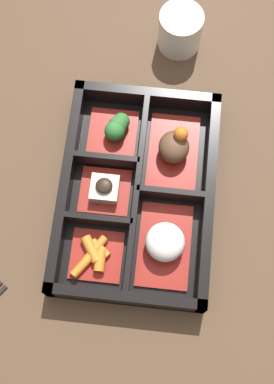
{
  "coord_description": "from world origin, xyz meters",
  "views": [
    {
      "loc": [
        0.23,
        0.03,
        0.75
      ],
      "look_at": [
        0.0,
        0.0,
        0.03
      ],
      "focal_mm": 50.0,
      "sensor_mm": 36.0,
      "label": 1
    }
  ],
  "objects": [
    {
      "name": "ground_plane",
      "position": [
        0.0,
        0.0,
        0.0
      ],
      "size": [
        3.0,
        3.0,
        0.0
      ],
      "primitive_type": "plane",
      "color": "#4C3523"
    },
    {
      "name": "bento_base",
      "position": [
        0.0,
        0.0,
        0.01
      ],
      "size": [
        0.32,
        0.22,
        0.01
      ],
      "color": "black",
      "rests_on": "ground_plane"
    },
    {
      "name": "bento_rim",
      "position": [
        0.0,
        -0.0,
        0.02
      ],
      "size": [
        0.32,
        0.22,
        0.05
      ],
      "color": "black",
      "rests_on": "ground_plane"
    },
    {
      "name": "bowl_stew",
      "position": [
        -0.07,
        0.05,
        0.03
      ],
      "size": [
        0.12,
        0.07,
        0.06
      ],
      "color": "maroon",
      "rests_on": "bento_base"
    },
    {
      "name": "bowl_rice",
      "position": [
        0.07,
        0.05,
        0.03
      ],
      "size": [
        0.12,
        0.07,
        0.05
      ],
      "color": "maroon",
      "rests_on": "bento_base"
    },
    {
      "name": "bowl_greens",
      "position": [
        -0.1,
        -0.04,
        0.02
      ],
      "size": [
        0.08,
        0.07,
        0.04
      ],
      "color": "maroon",
      "rests_on": "bento_base"
    },
    {
      "name": "bowl_tofu",
      "position": [
        0.0,
        -0.05,
        0.02
      ],
      "size": [
        0.07,
        0.07,
        0.03
      ],
      "color": "maroon",
      "rests_on": "bento_base"
    },
    {
      "name": "bowl_carrots",
      "position": [
        0.1,
        -0.05,
        0.02
      ],
      "size": [
        0.07,
        0.07,
        0.02
      ],
      "color": "maroon",
      "rests_on": "bento_base"
    },
    {
      "name": "tea_cup",
      "position": [
        -0.27,
        0.04,
        0.04
      ],
      "size": [
        0.07,
        0.07,
        0.07
      ],
      "color": "beige",
      "rests_on": "ground_plane"
    }
  ]
}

